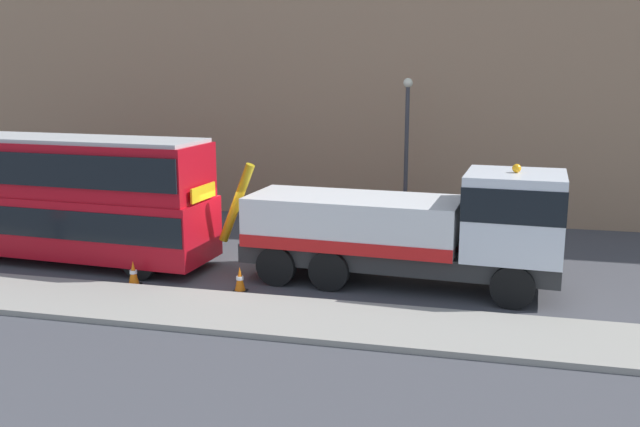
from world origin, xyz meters
The scene contains 8 objects.
ground_plane centered at (0.00, 0.00, 0.00)m, with size 120.00×120.00×0.00m, color #424247.
near_kerb centered at (0.00, -4.20, 0.07)m, with size 60.00×2.80×0.15m, color gray.
building_facade centered at (0.00, 8.84, 8.07)m, with size 60.00×1.50×16.00m.
recovery_tow_truck centered at (5.63, -0.63, 1.76)m, with size 10.21×3.21×3.67m.
double_decker_bus centered at (-6.15, -0.60, 2.23)m, with size 11.16×3.26×4.06m.
traffic_cone_near_bus centered at (-2.25, -2.48, 0.34)m, with size 0.36×0.36×0.72m.
traffic_cone_midway centered at (0.96, -2.31, 0.34)m, with size 0.36×0.36×0.72m.
street_lamp centered at (4.50, 6.65, 3.47)m, with size 0.36×0.36×5.83m.
Camera 1 is at (7.65, -20.04, 6.15)m, focal length 39.14 mm.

